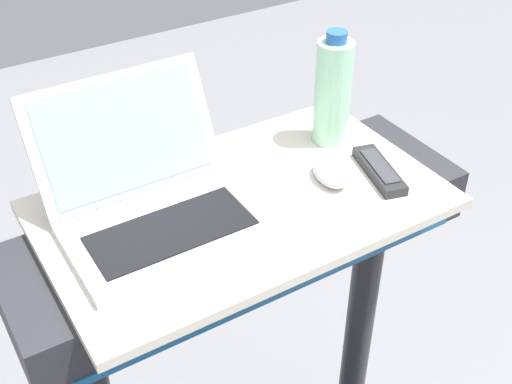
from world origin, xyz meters
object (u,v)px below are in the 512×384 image
Objects in this scene: laptop at (153,197)px; water_bottle at (333,92)px; computer_mouse at (330,173)px; tv_remote at (379,170)px.

laptop is 1.41× the size of water_bottle.
water_bottle is (0.43, 0.05, 0.07)m from laptop.
water_bottle is at bearing 2.74° from laptop.
computer_mouse is 0.42× the size of water_bottle.
computer_mouse is (0.34, -0.07, -0.03)m from laptop.
laptop is at bearing -173.20° from water_bottle.
laptop is at bearing 166.12° from tv_remote.
tv_remote is at bearing -8.12° from computer_mouse.
computer_mouse reaches higher than tv_remote.
laptop is 0.43m from water_bottle.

